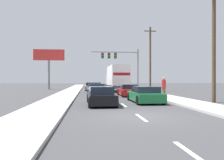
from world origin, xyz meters
TOP-DOWN VIEW (x-y plane):
  - ground_plane at (0.00, 25.00)m, footprint 140.00×140.00m
  - sidewalk_right at (4.81, 20.00)m, footprint 2.52×80.00m
  - sidewalk_left at (-4.81, 20.00)m, footprint 2.52×80.00m
  - lane_markings at (0.00, 22.12)m, footprint 0.14×57.00m
  - car_tan at (-1.91, 25.22)m, footprint 1.95×4.26m
  - car_navy at (-1.57, 19.08)m, footprint 1.96×4.37m
  - car_gray at (-1.53, 12.97)m, footprint 1.92×4.32m
  - car_black at (-1.52, 5.02)m, footprint 1.94×4.60m
  - box_truck at (1.74, 21.53)m, footprint 2.68×8.80m
  - car_red at (1.82, 12.84)m, footprint 1.84×4.31m
  - car_green at (1.88, 6.24)m, footprint 1.99×4.55m
  - traffic_signal_mast at (2.76, 29.06)m, footprint 8.43×0.69m
  - utility_pole_near at (7.05, 5.62)m, footprint 1.80×0.28m
  - utility_pole_mid at (6.76, 21.95)m, footprint 1.80×0.28m
  - roadside_billboard at (-9.22, 30.17)m, footprint 5.39×0.36m
  - pedestrian_near_corner at (4.49, 9.50)m, footprint 0.38×0.38m

SIDE VIEW (x-z plane):
  - ground_plane at x=0.00m, z-range 0.00..0.00m
  - lane_markings at x=0.00m, z-range 0.00..0.01m
  - sidewalk_right at x=4.81m, z-range 0.00..0.14m
  - sidewalk_left at x=-4.81m, z-range 0.00..0.14m
  - car_red at x=1.82m, z-range -0.06..1.16m
  - car_green at x=1.88m, z-range -0.04..1.18m
  - car_black at x=-1.52m, z-range -0.06..1.20m
  - car_tan at x=-1.91m, z-range -0.05..1.21m
  - car_gray at x=-1.53m, z-range -0.04..1.24m
  - car_navy at x=-1.57m, z-range -0.06..1.28m
  - pedestrian_near_corner at x=4.49m, z-range 0.14..1.94m
  - box_truck at x=1.74m, z-range 0.26..3.89m
  - utility_pole_near at x=7.05m, z-range 0.14..9.25m
  - utility_pole_mid at x=6.76m, z-range 0.14..9.62m
  - roadside_billboard at x=-9.22m, z-range 1.71..8.76m
  - traffic_signal_mast at x=2.76m, z-range 1.85..9.05m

